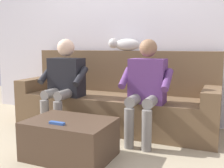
{
  "coord_description": "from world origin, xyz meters",
  "views": [
    {
      "loc": [
        -1.26,
        2.89,
        1.01
      ],
      "look_at": [
        0.0,
        -0.04,
        0.55
      ],
      "focal_mm": 42.33,
      "sensor_mm": 36.0,
      "label": 1
    }
  ],
  "objects_px": {
    "coffee_table": "(70,139)",
    "cat_on_backrest": "(124,44)",
    "remote_blue": "(57,123)",
    "person_left_seated": "(146,85)",
    "person_right_seated": "(64,79)",
    "couch": "(116,101)"
  },
  "relations": [
    {
      "from": "person_left_seated",
      "to": "remote_blue",
      "type": "distance_m",
      "value": 1.03
    },
    {
      "from": "couch",
      "to": "person_left_seated",
      "type": "bearing_deg",
      "value": 142.55
    },
    {
      "from": "person_left_seated",
      "to": "couch",
      "type": "bearing_deg",
      "value": -37.45
    },
    {
      "from": "couch",
      "to": "coffee_table",
      "type": "height_order",
      "value": "couch"
    },
    {
      "from": "person_right_seated",
      "to": "remote_blue",
      "type": "xyz_separation_m",
      "value": [
        -0.48,
        0.84,
        -0.25
      ]
    },
    {
      "from": "person_left_seated",
      "to": "cat_on_backrest",
      "type": "bearing_deg",
      "value": -51.7
    },
    {
      "from": "coffee_table",
      "to": "remote_blue",
      "type": "xyz_separation_m",
      "value": [
        0.03,
        0.15,
        0.19
      ]
    },
    {
      "from": "person_left_seated",
      "to": "person_right_seated",
      "type": "distance_m",
      "value": 1.01
    },
    {
      "from": "coffee_table",
      "to": "cat_on_backrest",
      "type": "xyz_separation_m",
      "value": [
        -0.02,
        -1.31,
        0.86
      ]
    },
    {
      "from": "remote_blue",
      "to": "coffee_table",
      "type": "bearing_deg",
      "value": -100.67
    },
    {
      "from": "person_left_seated",
      "to": "remote_blue",
      "type": "xyz_separation_m",
      "value": [
        0.54,
        0.84,
        -0.24
      ]
    },
    {
      "from": "couch",
      "to": "person_left_seated",
      "type": "relative_size",
      "value": 2.29
    },
    {
      "from": "coffee_table",
      "to": "remote_blue",
      "type": "distance_m",
      "value": 0.24
    },
    {
      "from": "coffee_table",
      "to": "person_left_seated",
      "type": "height_order",
      "value": "person_left_seated"
    },
    {
      "from": "cat_on_backrest",
      "to": "remote_blue",
      "type": "relative_size",
      "value": 4.08
    },
    {
      "from": "couch",
      "to": "remote_blue",
      "type": "distance_m",
      "value": 1.23
    },
    {
      "from": "coffee_table",
      "to": "cat_on_backrest",
      "type": "relative_size",
      "value": 1.3
    },
    {
      "from": "person_right_seated",
      "to": "remote_blue",
      "type": "height_order",
      "value": "person_right_seated"
    },
    {
      "from": "person_right_seated",
      "to": "cat_on_backrest",
      "type": "height_order",
      "value": "cat_on_backrest"
    },
    {
      "from": "couch",
      "to": "person_right_seated",
      "type": "relative_size",
      "value": 2.27
    },
    {
      "from": "person_right_seated",
      "to": "cat_on_backrest",
      "type": "distance_m",
      "value": 0.92
    },
    {
      "from": "person_left_seated",
      "to": "remote_blue",
      "type": "bearing_deg",
      "value": 57.48
    }
  ]
}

